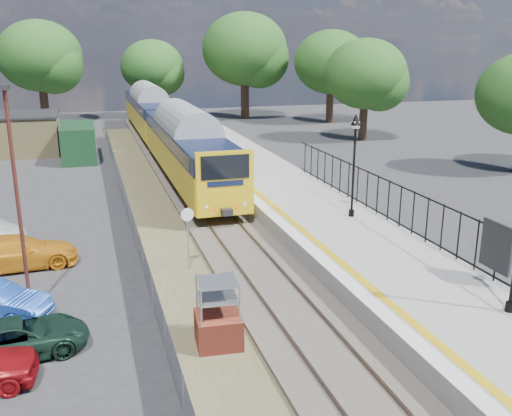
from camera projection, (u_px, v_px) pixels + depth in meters
name	position (u px, v px, depth m)	size (l,w,h in m)	color
ground	(284.00, 305.00, 18.96)	(120.00, 120.00, 0.00)	#2D2D30
track_bed	(209.00, 221.00, 27.71)	(5.90, 80.00, 0.29)	#473F38
platform	(312.00, 215.00, 27.35)	(5.00, 70.00, 0.90)	gray
platform_edge	(271.00, 210.00, 26.66)	(0.90, 70.00, 0.01)	silver
victorian_lamp_north	(355.00, 141.00, 24.75)	(0.44, 0.44, 4.60)	black
palisade_fence	(424.00, 217.00, 22.31)	(0.12, 26.00, 2.00)	black
wire_fence	(127.00, 204.00, 28.69)	(0.06, 52.00, 1.20)	#999EA3
outbuilding	(19.00, 135.00, 44.28)	(10.80, 10.10, 3.12)	tan
tree_line	(158.00, 62.00, 56.18)	(56.80, 43.80, 11.88)	#332319
train	(164.00, 124.00, 44.68)	(2.82, 40.83, 3.51)	gold
brick_plinth	(218.00, 315.00, 16.16)	(1.36, 1.36, 2.05)	maroon
speed_sign	(188.00, 229.00, 21.40)	(0.50, 0.14, 2.51)	#999EA3
carpark_lamp	(16.00, 189.00, 17.39)	(0.25, 0.50, 7.24)	#491E18
car_green	(18.00, 338.00, 15.78)	(1.76, 3.83, 1.06)	black
car_yellow	(18.00, 252.00, 21.96)	(1.80, 4.43, 1.28)	orange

